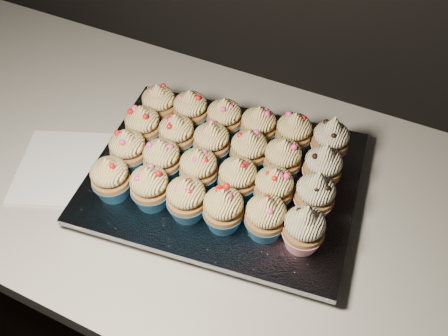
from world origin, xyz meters
name	(u,v)px	position (x,y,z in m)	size (l,w,h in m)	color
cabinet	(291,334)	(0.00, 1.70, 0.43)	(2.40, 0.60, 0.86)	black
worktop	(317,226)	(0.00, 1.70, 0.88)	(2.44, 0.64, 0.04)	beige
napkin	(68,167)	(-0.44, 1.61, 0.90)	(0.18, 0.18, 0.00)	white
baking_tray	(224,183)	(-0.17, 1.69, 0.91)	(0.41, 0.31, 0.02)	black
foil_lining	(224,176)	(-0.17, 1.69, 0.93)	(0.44, 0.34, 0.01)	silver
cupcake_0	(111,178)	(-0.32, 1.58, 0.97)	(0.06, 0.06, 0.08)	#1B5883
cupcake_1	(150,187)	(-0.25, 1.59, 0.97)	(0.06, 0.06, 0.08)	#1B5883
cupcake_2	(186,198)	(-0.19, 1.60, 0.97)	(0.06, 0.06, 0.08)	#1B5883
cupcake_3	(223,209)	(-0.13, 1.60, 0.97)	(0.06, 0.06, 0.08)	#1B5883
cupcake_4	(266,217)	(-0.07, 1.62, 0.97)	(0.06, 0.06, 0.08)	#1B5883
cupcake_5	(304,228)	(-0.01, 1.62, 0.97)	(0.06, 0.06, 0.10)	red
cupcake_6	(128,150)	(-0.32, 1.64, 0.97)	(0.06, 0.06, 0.08)	#1B5883
cupcake_7	(162,159)	(-0.26, 1.65, 0.97)	(0.06, 0.06, 0.08)	#1B5883
cupcake_8	(199,169)	(-0.20, 1.66, 0.97)	(0.06, 0.06, 0.08)	#1B5883
cupcake_9	(238,178)	(-0.13, 1.67, 0.97)	(0.06, 0.06, 0.08)	#1B5883
cupcake_10	(274,188)	(-0.08, 1.67, 0.97)	(0.06, 0.06, 0.08)	#1B5883
cupcake_11	(315,195)	(-0.01, 1.69, 0.97)	(0.06, 0.06, 0.10)	red
cupcake_12	(143,126)	(-0.33, 1.70, 0.97)	(0.06, 0.06, 0.08)	#1B5883
cupcake_13	(177,135)	(-0.27, 1.71, 0.97)	(0.06, 0.06, 0.08)	#1B5883
cupcake_14	(212,143)	(-0.21, 1.72, 0.97)	(0.06, 0.06, 0.08)	#1B5883
cupcake_15	(249,150)	(-0.14, 1.73, 0.97)	(0.06, 0.06, 0.08)	#1B5883
cupcake_16	(282,159)	(-0.09, 1.74, 0.97)	(0.06, 0.06, 0.08)	#1B5883
cupcake_17	(323,167)	(-0.02, 1.75, 0.97)	(0.06, 0.06, 0.10)	red
cupcake_18	(159,105)	(-0.34, 1.76, 0.97)	(0.06, 0.06, 0.08)	#1B5883
cupcake_19	(191,110)	(-0.28, 1.77, 0.97)	(0.06, 0.06, 0.08)	#1B5883
cupcake_20	(224,118)	(-0.21, 1.78, 0.97)	(0.06, 0.06, 0.08)	#1B5883
cupcake_21	(258,127)	(-0.15, 1.79, 0.97)	(0.06, 0.06, 0.08)	#1B5883
cupcake_22	(293,133)	(-0.09, 1.80, 0.97)	(0.06, 0.06, 0.08)	#1B5883
cupcake_23	(330,140)	(-0.03, 1.81, 0.97)	(0.06, 0.06, 0.10)	red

